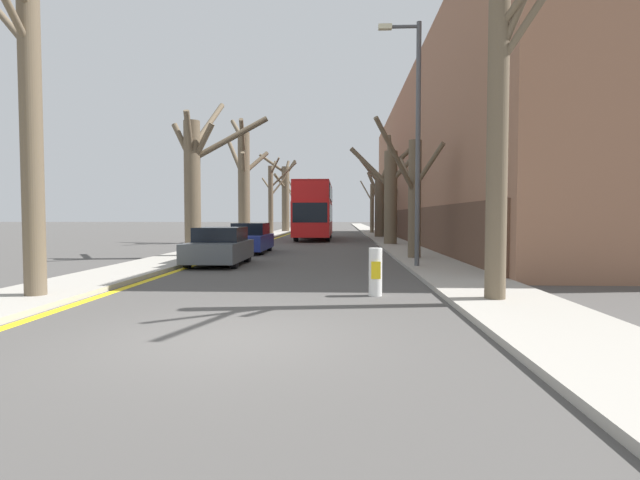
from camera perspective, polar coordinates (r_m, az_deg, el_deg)
The scene contains 21 objects.
ground_plane at distance 7.46m, azimuth -10.70°, elevation -10.95°, with size 300.00×300.00×0.00m, color #4C4947.
sidewalk_left at distance 57.46m, azimuth -4.10°, elevation 1.01°, with size 2.26×120.00×0.12m, color #A39E93.
sidewalk_right at distance 57.17m, azimuth 5.82°, elevation 1.00°, with size 2.26×120.00×0.12m, color #A39E93.
building_facade_right at distance 38.01m, azimuth 17.02°, elevation 8.39°, with size 10.08×47.62×11.21m.
kerb_line_stripe at distance 57.32m, azimuth -2.80°, elevation 0.95°, with size 0.24×120.00×0.01m, color yellow.
street_tree_left_0 at distance 12.11m, azimuth -30.28°, elevation 13.89°, with size 3.34×3.36×8.08m.
street_tree_left_1 at distance 21.68m, azimuth -14.03°, elevation 6.91°, with size 4.08×4.10×7.07m.
street_tree_left_2 at distance 33.31m, azimuth -8.72°, elevation 6.66°, with size 3.06×3.99×8.40m.
street_tree_left_3 at distance 45.04m, azimuth -5.54°, elevation 4.97°, with size 3.33×2.26×6.96m.
street_tree_left_4 at distance 55.96m, azimuth -4.03°, elevation 5.12°, with size 4.05×3.22×8.64m.
street_tree_left_5 at distance 66.74m, azimuth -3.03°, elevation 4.32°, with size 4.06×3.11×7.24m.
street_tree_right_0 at distance 10.58m, azimuth 20.30°, elevation 13.13°, with size 1.77×2.50×8.21m.
street_tree_right_1 at distance 20.20m, azimuth 10.63°, elevation 5.17°, with size 2.81×4.63×5.37m.
street_tree_right_2 at distance 30.29m, azimuth 8.08°, elevation 5.69°, with size 4.36×3.07×6.77m.
street_tree_right_3 at distance 40.74m, azimuth 6.84°, elevation 4.35°, with size 4.34×2.88×7.16m.
street_tree_right_4 at distance 50.89m, azimuth 6.00°, elevation 3.96°, with size 3.36×4.18×5.70m.
double_decker_bus at distance 38.08m, azimuth -0.67°, elevation 3.68°, with size 2.60×10.38×4.24m.
parked_car_0 at distance 18.43m, azimuth -11.40°, elevation -0.78°, with size 1.83×3.90×1.36m.
parked_car_1 at distance 24.36m, azimuth -7.96°, elevation 0.16°, with size 1.71×4.33×1.44m.
lamp_post at distance 17.02m, azimuth 10.81°, elevation 11.95°, with size 1.40×0.20×8.08m.
traffic_bollard at distance 11.08m, azimuth 6.35°, elevation -3.65°, with size 0.30×0.31×1.06m.
Camera 1 is at (1.67, -7.05, 1.75)m, focal length 28.00 mm.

